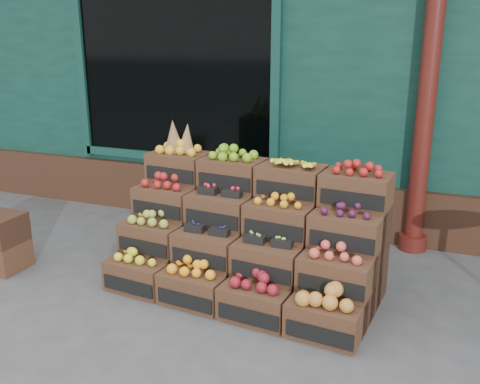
% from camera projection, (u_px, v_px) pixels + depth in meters
% --- Properties ---
extents(ground, '(60.00, 60.00, 0.00)m').
position_uv_depth(ground, '(231.00, 323.00, 4.17)').
color(ground, '#49494C').
rests_on(ground, ground).
extents(shop_facade, '(12.00, 6.24, 4.80)m').
position_uv_depth(shop_facade, '(359.00, 15.00, 8.02)').
color(shop_facade, '#0F352D').
rests_on(shop_facade, ground).
extents(crate_display, '(2.33, 1.28, 1.40)m').
position_uv_depth(crate_display, '(249.00, 241.00, 4.64)').
color(crate_display, '#462B1B').
rests_on(crate_display, ground).
extents(shopkeeper, '(0.76, 0.52, 1.99)m').
position_uv_depth(shopkeeper, '(187.00, 125.00, 7.02)').
color(shopkeeper, '#1C6521').
rests_on(shopkeeper, ground).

